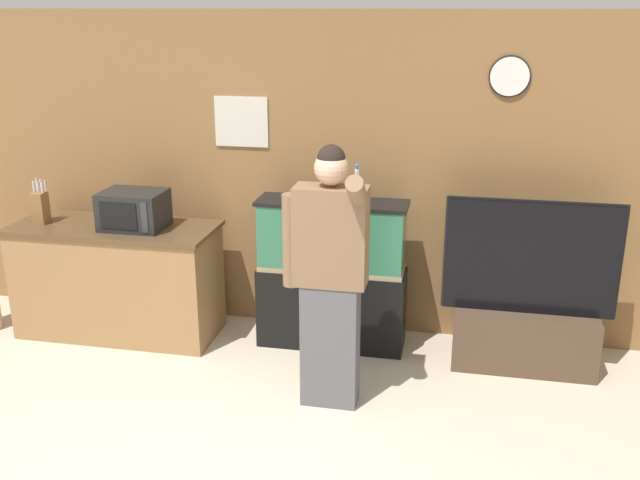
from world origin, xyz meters
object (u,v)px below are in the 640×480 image
(aquarium_on_stand, at_px, (332,275))
(counter_island, at_px, (118,279))
(tv_on_stand, at_px, (525,320))
(knife_block, at_px, (40,207))
(microwave, at_px, (134,210))
(person_standing, at_px, (329,275))

(aquarium_on_stand, bearing_deg, counter_island, -175.91)
(counter_island, height_order, aquarium_on_stand, aquarium_on_stand)
(counter_island, distance_m, tv_on_stand, 3.27)
(aquarium_on_stand, height_order, tv_on_stand, tv_on_stand)
(counter_island, relative_size, aquarium_on_stand, 1.38)
(counter_island, height_order, knife_block, knife_block)
(microwave, height_order, tv_on_stand, tv_on_stand)
(tv_on_stand, bearing_deg, person_standing, -149.64)
(knife_block, distance_m, person_standing, 2.62)
(microwave, height_order, person_standing, person_standing)
(knife_block, height_order, person_standing, person_standing)
(counter_island, bearing_deg, tv_on_stand, 0.71)
(aquarium_on_stand, relative_size, person_standing, 0.67)
(knife_block, height_order, aquarium_on_stand, knife_block)
(person_standing, bearing_deg, microwave, 157.04)
(knife_block, relative_size, aquarium_on_stand, 0.30)
(person_standing, bearing_deg, aquarium_on_stand, 99.40)
(microwave, relative_size, person_standing, 0.27)
(counter_island, relative_size, knife_block, 4.61)
(tv_on_stand, bearing_deg, counter_island, -179.29)
(counter_island, relative_size, person_standing, 0.92)
(tv_on_stand, height_order, person_standing, person_standing)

